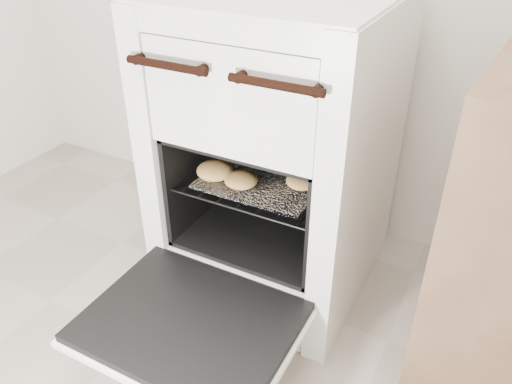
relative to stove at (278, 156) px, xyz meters
The scene contains 5 objects.
stove is the anchor object (origin of this frame).
oven_door 0.56m from the stove, 90.00° to the right, with size 0.53×0.41×0.04m.
oven_rack 0.08m from the stove, 90.00° to the right, with size 0.43×0.41×0.01m.
foil_sheet 0.09m from the stove, 90.00° to the right, with size 0.33×0.30×0.01m, color white.
baked_rolls 0.12m from the stove, 118.69° to the right, with size 0.38×0.30×0.05m.
Camera 1 is at (0.47, -0.04, 1.14)m, focal length 35.00 mm.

